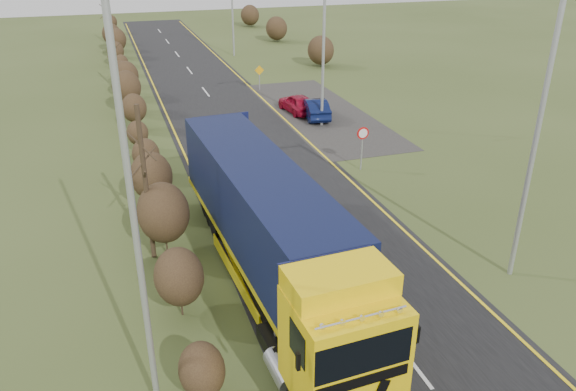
% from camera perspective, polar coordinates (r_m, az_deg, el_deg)
% --- Properties ---
extents(ground, '(160.00, 160.00, 0.00)m').
position_cam_1_polar(ground, '(20.44, 6.37, -8.77)').
color(ground, '#3C4A20').
rests_on(ground, ground).
extents(road, '(8.00, 120.00, 0.02)m').
position_cam_1_polar(road, '(28.71, -1.75, 1.84)').
color(road, black).
rests_on(road, ground).
extents(layby, '(6.00, 18.00, 0.02)m').
position_cam_1_polar(layby, '(39.61, 3.19, 8.43)').
color(layby, '#2D2B28').
rests_on(layby, ground).
extents(lane_markings, '(7.52, 116.00, 0.01)m').
position_cam_1_polar(lane_markings, '(28.43, -1.57, 1.64)').
color(lane_markings, yellow).
rests_on(lane_markings, road).
extents(hedgerow, '(2.24, 102.04, 6.05)m').
position_cam_1_polar(hedgerow, '(25.21, -13.58, 1.67)').
color(hedgerow, black).
rests_on(hedgerow, ground).
extents(lorry, '(3.22, 15.42, 4.27)m').
position_cam_1_polar(lorry, '(18.86, -1.88, -3.14)').
color(lorry, black).
rests_on(lorry, ground).
extents(car_red_hatchback, '(1.99, 4.00, 1.31)m').
position_cam_1_polar(car_red_hatchback, '(39.37, 0.98, 9.33)').
color(car_red_hatchback, maroon).
rests_on(car_red_hatchback, ground).
extents(car_blue_sedan, '(1.95, 4.17, 1.32)m').
position_cam_1_polar(car_blue_sedan, '(38.28, 2.72, 8.86)').
color(car_blue_sedan, '#0A133A').
rests_on(car_blue_sedan, ground).
extents(streetlight_near, '(2.13, 0.20, 10.07)m').
position_cam_1_polar(streetlight_near, '(20.02, 23.76, 6.23)').
color(streetlight_near, '#9DA0A2').
rests_on(streetlight_near, ground).
extents(streetlight_mid, '(1.86, 0.18, 8.72)m').
position_cam_1_polar(streetlight_mid, '(35.68, 3.46, 14.47)').
color(streetlight_mid, '#9DA0A2').
rests_on(streetlight_mid, ground).
extents(left_pole, '(0.16, 0.16, 10.88)m').
position_cam_1_polar(left_pole, '(13.04, -15.34, -2.77)').
color(left_pole, '#9DA0A2').
rests_on(left_pole, ground).
extents(speed_sign, '(0.65, 0.10, 2.35)m').
position_cam_1_polar(speed_sign, '(29.38, 7.57, 5.60)').
color(speed_sign, '#9DA0A2').
rests_on(speed_sign, ground).
extents(warning_board, '(0.75, 0.11, 1.97)m').
position_cam_1_polar(warning_board, '(45.26, -2.92, 12.12)').
color(warning_board, '#9DA0A2').
rests_on(warning_board, ground).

